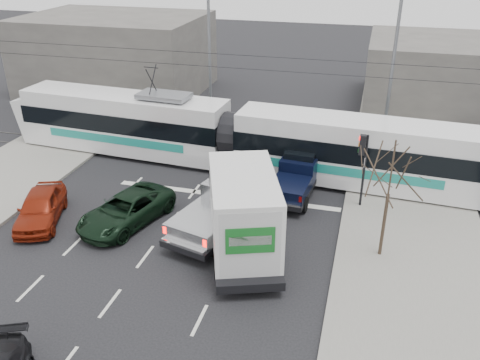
% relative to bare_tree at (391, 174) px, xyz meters
% --- Properties ---
extents(ground, '(120.00, 120.00, 0.00)m').
position_rel_bare_tree_xyz_m(ground, '(-7.60, -2.50, -3.79)').
color(ground, black).
rests_on(ground, ground).
extents(sidewalk_right, '(6.00, 60.00, 0.15)m').
position_rel_bare_tree_xyz_m(sidewalk_right, '(1.40, -2.50, -3.72)').
color(sidewalk_right, gray).
rests_on(sidewalk_right, ground).
extents(rails, '(60.00, 1.60, 0.03)m').
position_rel_bare_tree_xyz_m(rails, '(-7.60, 7.50, -3.78)').
color(rails, '#33302D').
rests_on(rails, ground).
extents(building_left, '(14.00, 10.00, 6.00)m').
position_rel_bare_tree_xyz_m(building_left, '(-21.60, 19.50, -0.79)').
color(building_left, '#68635E').
rests_on(building_left, ground).
extents(building_right, '(12.00, 10.00, 5.00)m').
position_rel_bare_tree_xyz_m(building_right, '(4.40, 21.50, -1.29)').
color(building_right, '#68635E').
rests_on(building_right, ground).
extents(bare_tree, '(2.40, 2.40, 5.00)m').
position_rel_bare_tree_xyz_m(bare_tree, '(0.00, 0.00, 0.00)').
color(bare_tree, '#47382B').
rests_on(bare_tree, ground).
extents(traffic_signal, '(0.44, 0.44, 3.60)m').
position_rel_bare_tree_xyz_m(traffic_signal, '(-1.13, 4.00, -1.05)').
color(traffic_signal, black).
rests_on(traffic_signal, ground).
extents(street_lamp_near, '(2.38, 0.25, 9.00)m').
position_rel_bare_tree_xyz_m(street_lamp_near, '(-0.29, 11.50, 1.32)').
color(street_lamp_near, slate).
rests_on(street_lamp_near, ground).
extents(street_lamp_far, '(2.38, 0.25, 9.00)m').
position_rel_bare_tree_xyz_m(street_lamp_far, '(-11.79, 13.50, 1.32)').
color(street_lamp_far, slate).
rests_on(street_lamp_far, ground).
extents(catenary, '(60.00, 0.20, 7.00)m').
position_rel_bare_tree_xyz_m(catenary, '(-7.60, 7.50, 0.09)').
color(catenary, black).
rests_on(catenary, ground).
extents(tram, '(26.07, 4.43, 5.30)m').
position_rel_bare_tree_xyz_m(tram, '(-8.26, 6.91, -1.91)').
color(tram, white).
rests_on(tram, ground).
extents(silver_pickup, '(3.80, 6.81, 2.35)m').
position_rel_bare_tree_xyz_m(silver_pickup, '(-6.70, 0.93, -2.63)').
color(silver_pickup, black).
rests_on(silver_pickup, ground).
extents(box_truck, '(4.83, 7.69, 3.64)m').
position_rel_bare_tree_xyz_m(box_truck, '(-5.63, -0.79, -2.00)').
color(box_truck, black).
rests_on(box_truck, ground).
extents(navy_pickup, '(2.26, 5.03, 2.06)m').
position_rel_bare_tree_xyz_m(navy_pickup, '(-4.22, 4.81, -2.78)').
color(navy_pickup, black).
rests_on(navy_pickup, ground).
extents(green_car, '(3.55, 5.36, 1.37)m').
position_rel_bare_tree_xyz_m(green_car, '(-11.20, -0.22, -3.11)').
color(green_car, black).
rests_on(green_car, ground).
extents(red_car, '(3.11, 4.59, 1.45)m').
position_rel_bare_tree_xyz_m(red_car, '(-15.05, -1.08, -3.07)').
color(red_car, maroon).
rests_on(red_car, ground).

